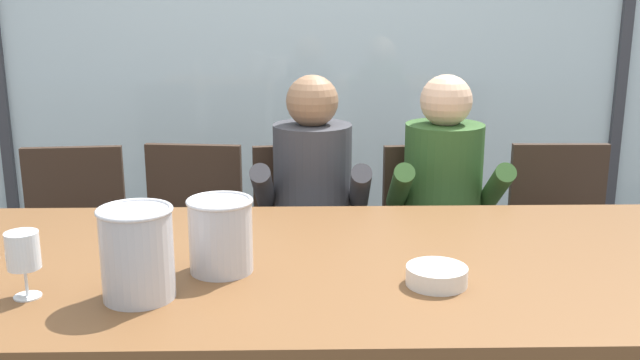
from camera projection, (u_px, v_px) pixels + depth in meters
The scene contains 16 objects.
ground at pixel (317, 338), 3.28m from camera, with size 14.00×14.00×0.00m, color #4C4742.
window_glass_panel at pixel (313, 31), 4.06m from camera, with size 7.79×0.03×2.60m, color silver.
window_mullion_right at pixel (625, 31), 4.08m from camera, with size 0.06×0.06×2.60m, color #38383D.
hillside_vineyard at pixel (309, 48), 7.29m from camera, with size 13.79×2.40×1.93m, color #386633.
dining_table at pixel (323, 280), 2.13m from camera, with size 2.59×1.09×0.76m.
chair_near_curtain at pixel (73, 237), 3.07m from camera, with size 0.48×0.48×0.88m.
chair_left_of_center at pixel (190, 233), 3.12m from camera, with size 0.49×0.49×0.88m.
chair_center at pixel (305, 234), 3.11m from camera, with size 0.50×0.50×0.88m.
chair_right_of_center at pixel (436, 234), 3.11m from camera, with size 0.49×0.49×0.88m.
chair_near_window_right at pixel (562, 232), 3.13m from camera, with size 0.45×0.45×0.88m.
person_charcoal_jacket at pixel (312, 205), 2.93m from camera, with size 0.47×0.62×1.19m.
person_olive_shirt at pixel (445, 204), 2.94m from camera, with size 0.47×0.61×1.19m.
ice_bucket_primary at pixel (221, 234), 2.01m from camera, with size 0.18×0.18×0.21m.
ice_bucket_secondary at pixel (137, 252), 1.83m from camera, with size 0.19×0.19×0.24m.
tasting_bowl at pixel (437, 276), 1.94m from camera, with size 0.16×0.16×0.05m, color silver.
wine_glass_by_left_taster at pixel (23, 252), 1.83m from camera, with size 0.08×0.08×0.17m.
Camera 1 is at (-0.05, -1.99, 1.51)m, focal length 40.90 mm.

